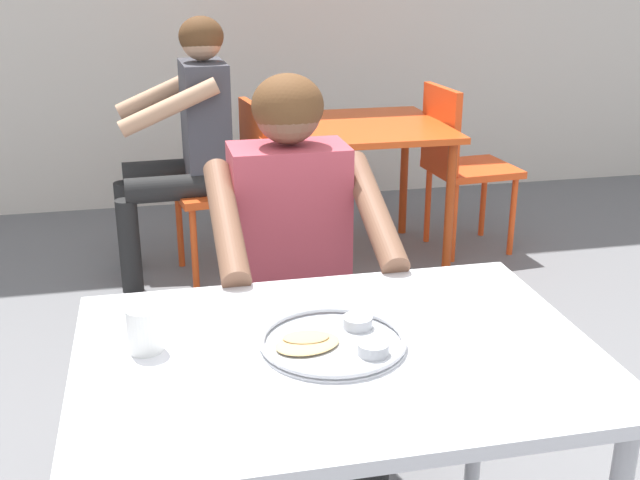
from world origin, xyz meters
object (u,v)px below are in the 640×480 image
(chair_foreground, at_px, (283,290))
(table_background_red, at_px, (349,141))
(patron_background, at_px, (187,127))
(drinking_cup, at_px, (144,328))
(diner_foreground, at_px, (295,248))
(chair_red_right, at_px, (459,158))
(thali_tray, at_px, (334,341))
(chair_red_left, at_px, (233,177))
(table_foreground, at_px, (337,383))

(chair_foreground, distance_m, table_background_red, 1.51)
(patron_background, bearing_deg, drinking_cup, -95.29)
(drinking_cup, relative_size, chair_foreground, 0.11)
(diner_foreground, xyz_separation_m, table_background_red, (0.57, 1.61, -0.08))
(drinking_cup, xyz_separation_m, chair_red_right, (1.59, 2.23, -0.28))
(diner_foreground, bearing_deg, thali_tray, -93.34)
(patron_background, bearing_deg, chair_red_right, 1.45)
(thali_tray, height_order, patron_background, patron_background)
(chair_foreground, distance_m, chair_red_left, 1.35)
(chair_foreground, bearing_deg, chair_red_right, 50.50)
(chair_foreground, xyz_separation_m, diner_foreground, (0.00, -0.22, 0.23))
(chair_red_right, bearing_deg, table_background_red, -177.09)
(chair_red_right, relative_size, patron_background, 0.71)
(chair_red_right, bearing_deg, drinking_cup, -125.52)
(table_foreground, xyz_separation_m, table_background_red, (0.60, 2.28, -0.02))
(thali_tray, height_order, chair_red_left, chair_red_left)
(chair_red_left, xyz_separation_m, chair_red_right, (1.18, 0.07, 0.01))
(chair_foreground, relative_size, patron_background, 0.68)
(diner_foreground, bearing_deg, patron_background, 97.77)
(table_foreground, relative_size, chair_red_left, 1.28)
(chair_foreground, xyz_separation_m, chair_red_left, (-0.01, 1.35, 0.01))
(table_foreground, distance_m, chair_foreground, 0.90)
(diner_foreground, height_order, patron_background, patron_background)
(table_foreground, distance_m, diner_foreground, 0.67)
(table_foreground, relative_size, drinking_cup, 11.30)
(thali_tray, bearing_deg, chair_red_left, 89.39)
(table_foreground, bearing_deg, patron_background, 94.66)
(table_foreground, bearing_deg, chair_red_right, 62.46)
(table_foreground, xyz_separation_m, thali_tray, (-0.00, 0.01, 0.09))
(thali_tray, xyz_separation_m, chair_red_left, (0.02, 2.22, -0.25))
(chair_red_left, height_order, chair_red_right, chair_red_right)
(chair_red_left, bearing_deg, table_background_red, 3.82)
(table_background_red, height_order, chair_red_left, chair_red_left)
(patron_background, bearing_deg, diner_foreground, -82.23)
(table_background_red, height_order, patron_background, patron_background)
(thali_tray, bearing_deg, drinking_cup, 170.57)
(chair_foreground, relative_size, chair_red_right, 0.96)
(chair_red_left, bearing_deg, table_foreground, -90.52)
(chair_foreground, relative_size, table_background_red, 0.90)
(table_foreground, height_order, chair_red_right, chair_red_right)
(chair_red_left, distance_m, patron_background, 0.32)
(table_foreground, distance_m, thali_tray, 0.09)
(drinking_cup, distance_m, chair_red_right, 2.75)
(table_background_red, bearing_deg, chair_red_left, -176.18)
(chair_foreground, xyz_separation_m, patron_background, (-0.22, 1.38, 0.26))
(thali_tray, distance_m, drinking_cup, 0.39)
(table_background_red, bearing_deg, drinking_cup, -114.28)
(table_background_red, bearing_deg, diner_foreground, -109.43)
(drinking_cup, xyz_separation_m, chair_red_left, (0.41, 2.16, -0.29))
(table_background_red, xyz_separation_m, patron_background, (-0.79, -0.00, 0.11))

